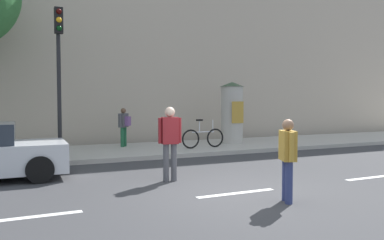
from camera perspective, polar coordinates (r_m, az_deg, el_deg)
ground_plane at (r=8.03m, az=6.70°, el=-10.92°), size 80.00×80.00×0.00m
sidewalk_curb at (r=14.37m, az=-7.98°, el=-4.56°), size 36.00×4.00×0.15m
lane_markings at (r=8.03m, az=6.70°, el=-10.90°), size 25.80×0.16×0.01m
building_backdrop at (r=19.44m, az=-12.41°, el=13.39°), size 36.00×5.00×11.02m
traffic_light at (r=12.03m, az=-19.41°, el=8.68°), size 0.24×0.45×4.51m
poster_column at (r=16.15m, az=6.03°, el=1.20°), size 1.02×1.02×2.59m
pedestrian_near_pole at (r=7.35m, az=14.21°, el=-4.99°), size 0.39×0.57×1.57m
pedestrian_in_red_top at (r=9.02m, az=-3.35°, el=-2.70°), size 0.56×0.29×1.77m
pedestrian_in_dark_shirt at (r=14.96m, az=-10.21°, el=-0.57°), size 0.52×0.52×1.50m
bicycle_leaning at (r=14.36m, az=1.69°, el=-2.68°), size 1.77×0.11×1.09m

